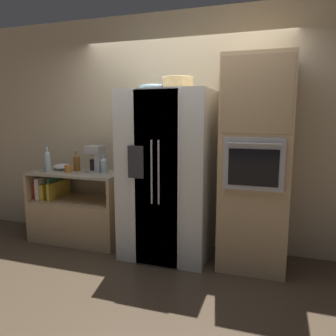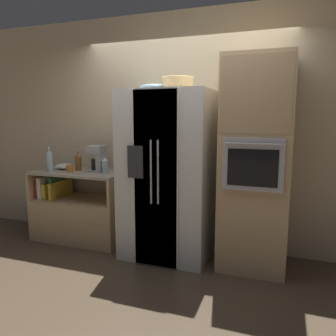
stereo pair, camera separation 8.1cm
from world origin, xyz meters
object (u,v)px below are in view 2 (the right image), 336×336
Objects in this scene: mixing_bowl at (64,166)px; wall_oven at (256,165)px; fruit_bowl at (154,87)px; bottle_short at (78,162)px; bottle_wide at (50,160)px; mug at (70,168)px; bottle_tall at (105,165)px; refrigerator at (168,175)px; coffee_maker at (98,158)px; wicker_basket at (178,83)px.

wall_oven is at bearing -2.52° from mixing_bowl.
fruit_bowl is 1.66m from mixing_bowl.
bottle_short is 0.36m from bottle_wide.
bottle_short is 0.80× the size of bottle_wide.
mug is 0.26m from mixing_bowl.
fruit_bowl reaches higher than bottle_wide.
refrigerator is at bearing -5.55° from bottle_tall.
coffee_maker is (-0.98, 0.13, 0.14)m from refrigerator.
wall_oven is 2.47m from mixing_bowl.
wicker_basket is at bearing 0.06° from mug.
bottle_wide is 2.63× the size of mug.
bottle_tall is 0.46m from mug.
bottle_short is at bearing -5.12° from mixing_bowl.
wall_oven is 8.76× the size of bottle_short.
coffee_maker reaches higher than bottle_tall.
bottle_short is at bearing 76.53° from mug.
refrigerator is 5.86× the size of fruit_bowl.
bottle_wide is at bearing -178.50° from mug.
wall_oven is 18.36× the size of mug.
wicker_basket is 1.74m from mug.
wicker_basket is 1.61× the size of bottle_tall.
bottle_short is 0.25m from mixing_bowl.
mug is at bearing -178.73° from wall_oven.
wicker_basket is 1.36m from bottle_tall.
bottle_tall reaches higher than mixing_bowl.
bottle_wide is 0.31m from mug.
wall_oven is at bearing -2.65° from coffee_maker.
coffee_maker is (0.29, 0.00, 0.06)m from bottle_short.
fruit_bowl is at bearing -179.00° from wall_oven.
fruit_bowl is 1.52× the size of bottle_tall.
mixing_bowl is (-1.34, 0.13, -0.97)m from fruit_bowl.
coffee_maker is (0.53, -0.02, 0.14)m from mixing_bowl.
bottle_tall is 0.67× the size of bottle_wide.
bottle_tall is (-0.69, 0.06, -0.91)m from fruit_bowl.
fruit_bowl is 1.43m from bottle_short.
bottle_wide is (-0.33, -0.14, 0.02)m from bottle_short.
wall_oven is 1.19m from wicker_basket.
fruit_bowl is 1.14m from bottle_tall.
wicker_basket is at bearing -5.75° from fruit_bowl.
mixing_bowl is at bearing 174.56° from fruit_bowl.
bottle_short is at bearing 174.24° from refrigerator.
mixing_bowl is 0.72× the size of coffee_maker.
fruit_bowl is at bearing 172.55° from refrigerator.
refrigerator is at bearing 0.58° from bottle_wide.
fruit_bowl is 0.97× the size of coffee_maker.
fruit_bowl is at bearing -7.66° from coffee_maker.
mixing_bowl is (-2.46, 0.11, -0.16)m from wall_oven.
mug is (-1.42, -0.00, -1.00)m from wicker_basket.
fruit_bowl reaches higher than bottle_tall.
fruit_bowl reaches higher than mixing_bowl.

